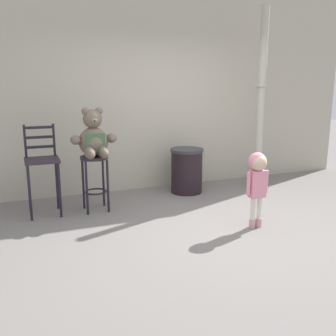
# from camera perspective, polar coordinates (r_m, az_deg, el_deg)

# --- Properties ---
(ground_plane) EXTENTS (24.00, 24.00, 0.00)m
(ground_plane) POSITION_cam_1_polar(r_m,az_deg,el_deg) (4.61, 7.08, -9.37)
(ground_plane) COLOR slate
(building_wall) EXTENTS (7.47, 0.30, 3.69)m
(building_wall) POSITION_cam_1_polar(r_m,az_deg,el_deg) (6.37, -2.56, 13.76)
(building_wall) COLOR #B0AB97
(building_wall) RESTS_ON ground_plane
(bar_stool_with_teddy) EXTENTS (0.38, 0.38, 0.76)m
(bar_stool_with_teddy) POSITION_cam_1_polar(r_m,az_deg,el_deg) (5.24, -10.93, -0.61)
(bar_stool_with_teddy) COLOR #2B202A
(bar_stool_with_teddy) RESTS_ON ground_plane
(teddy_bear) EXTENTS (0.61, 0.55, 0.65)m
(teddy_bear) POSITION_cam_1_polar(r_m,az_deg,el_deg) (5.13, -11.08, 4.36)
(teddy_bear) COLOR #695B4C
(teddy_bear) RESTS_ON bar_stool_with_teddy
(child_walking) EXTENTS (0.29, 0.23, 0.92)m
(child_walking) POSITION_cam_1_polar(r_m,az_deg,el_deg) (4.63, 13.29, -0.82)
(child_walking) COLOR #CC9294
(child_walking) RESTS_ON ground_plane
(trash_bin) EXTENTS (0.53, 0.53, 0.71)m
(trash_bin) POSITION_cam_1_polar(r_m,az_deg,el_deg) (6.06, 2.82, -0.37)
(trash_bin) COLOR black
(trash_bin) RESTS_ON ground_plane
(lamppost) EXTENTS (0.31, 0.31, 2.89)m
(lamppost) POSITION_cam_1_polar(r_m,az_deg,el_deg) (6.42, 13.62, 7.19)
(lamppost) COLOR #A3AA9F
(lamppost) RESTS_ON ground_plane
(bar_chair_empty) EXTENTS (0.43, 0.43, 1.19)m
(bar_chair_empty) POSITION_cam_1_polar(r_m,az_deg,el_deg) (5.24, -18.38, 0.56)
(bar_chair_empty) COLOR #2B202A
(bar_chair_empty) RESTS_ON ground_plane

